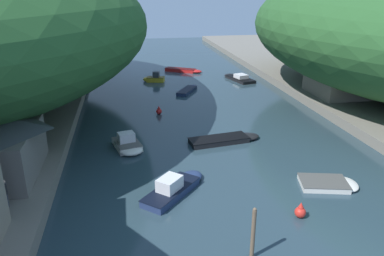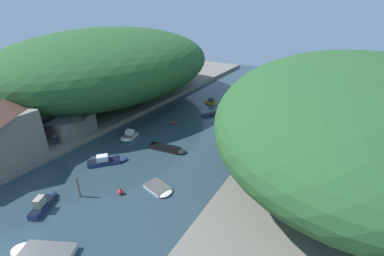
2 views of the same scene
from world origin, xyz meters
name	(u,v)px [view 2 (image 2 of 2)]	position (x,y,z in m)	size (l,w,h in m)	color
water_surface	(185,134)	(0.00, 30.00, 0.00)	(130.00, 130.00, 0.00)	#283D47
left_bank	(96,108)	(-23.51, 30.00, 0.47)	(22.00, 120.00, 0.94)	slate
right_bank	(328,169)	(23.51, 30.00, 0.47)	(22.00, 120.00, 0.94)	slate
hillside_left	(112,64)	(-24.61, 37.31, 8.95)	(39.57, 55.39, 16.01)	#285628
hillside_right	(353,113)	(24.61, 32.47, 8.33)	(33.51, 46.91, 14.77)	#285628
boathouse_shed	(70,121)	(-16.22, 18.75, 3.17)	(5.60, 7.42, 4.31)	slate
right_bank_cottage	(290,132)	(17.23, 33.10, 3.46)	(7.33, 7.07, 4.86)	gray
boat_navy_launch	(107,161)	(-4.75, 16.08, 0.39)	(4.96, 5.29, 1.33)	navy
boat_near_quay	(259,113)	(8.66, 46.05, 0.29)	(3.58, 6.65, 0.93)	black
boat_mid_channel	(240,100)	(1.84, 52.62, 0.26)	(5.89, 4.24, 0.53)	red
boat_far_upstream	(129,136)	(-7.65, 23.67, 0.39)	(2.72, 4.04, 1.30)	silver
boat_cabin_cruiser	(44,203)	(-3.89, 5.80, 0.52)	(3.02, 4.54, 1.73)	navy
boat_white_cruiser	(41,251)	(1.78, 1.97, 0.31)	(6.21, 4.27, 0.63)	white
boat_small_dinghy	(169,149)	(0.88, 23.77, 0.23)	(6.57, 2.65, 0.46)	black
boat_open_rowboat	(210,102)	(-3.55, 47.07, 0.45)	(3.26, 2.01, 1.44)	gold
boat_yellow_tender	(160,189)	(5.68, 14.95, 0.19)	(4.24, 2.98, 0.39)	silver
boat_red_skiff	(214,114)	(0.45, 41.02, 0.20)	(3.75, 5.23, 0.41)	navy
mooring_post_nearest	(78,187)	(-1.88, 9.09, 1.44)	(0.21, 0.21, 2.86)	brown
channel_buoy_near	(120,192)	(2.03, 11.90, 0.39)	(0.66, 0.66, 0.99)	red
channel_buoy_far	(173,123)	(-4.23, 32.36, 0.36)	(0.61, 0.61, 0.92)	red
person_on_quay	(64,134)	(-14.96, 16.45, 1.92)	(0.34, 0.43, 1.69)	#282D3D
person_by_boathouse	(55,140)	(-14.58, 14.61, 1.92)	(0.31, 0.42, 1.69)	#282D3D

